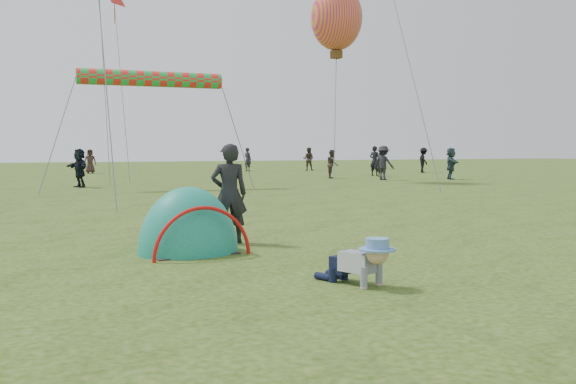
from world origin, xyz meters
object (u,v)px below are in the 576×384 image
object	(u,v)px
crawling_toddler	(362,260)
standing_adult	(229,194)
balloon_kite	(336,22)
popup_tent	(189,253)

from	to	relation	value
crawling_toddler	standing_adult	size ratio (longest dim) A/B	0.46
standing_adult	balloon_kite	world-z (taller)	balloon_kite
popup_tent	standing_adult	xyz separation A→B (m)	(0.91, 0.76, 0.89)
popup_tent	balloon_kite	xyz separation A→B (m)	(11.81, 18.98, 7.93)
popup_tent	standing_adult	bearing A→B (deg)	31.30
standing_adult	popup_tent	bearing A→B (deg)	48.53
crawling_toddler	standing_adult	bearing A→B (deg)	74.41
popup_tent	standing_adult	world-z (taller)	standing_adult
standing_adult	crawling_toddler	bearing A→B (deg)	106.31
crawling_toddler	popup_tent	distance (m)	3.56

